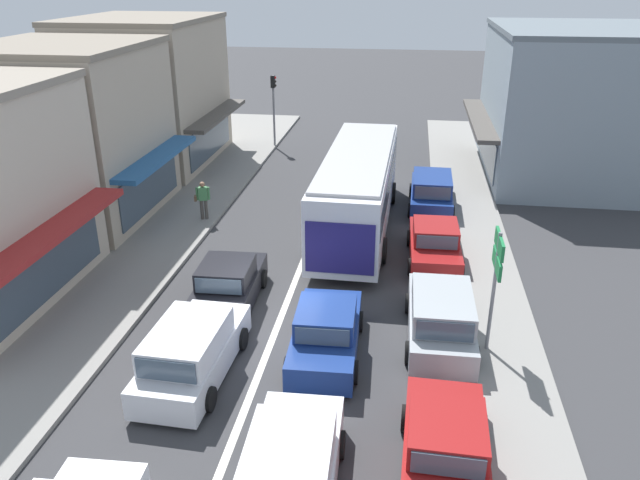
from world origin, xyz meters
The scene contains 19 objects.
ground_plane centered at (0.00, 0.00, 0.00)m, with size 140.00×140.00×0.00m, color #353538.
lane_centre_line centered at (0.00, 4.00, 0.00)m, with size 0.20×28.00×0.01m, color silver.
sidewalk_left centered at (-6.80, 6.00, 0.07)m, with size 5.20×44.00×0.14m, color gray.
kerb_right centered at (6.20, 6.00, 0.06)m, with size 2.80×44.00×0.12m, color gray.
shopfront_mid_block centered at (-10.18, 7.85, 3.57)m, with size 7.40×7.22×7.16m.
shopfront_far_end centered at (-10.18, 15.99, 3.78)m, with size 7.54×8.38×7.56m.
building_right_far centered at (11.48, 16.98, 3.63)m, with size 8.89×10.43×7.27m.
city_bus centered at (1.67, 7.89, 1.88)m, with size 2.89×10.90×3.23m.
wagon_queue_far_back centered at (1.63, -6.52, 0.75)m, with size 2.04×4.55×1.58m.
wagon_behind_bus_mid centered at (-1.66, -2.66, 0.75)m, with size 2.06×4.56×1.58m.
sedan_behind_bus_near centered at (1.63, -1.15, 0.66)m, with size 2.00×4.25×1.47m.
sedan_adjacent_lane_trail centered at (-1.80, 1.13, 0.66)m, with size 2.00×4.25×1.47m.
parked_sedan_kerb_front centered at (4.67, -5.26, 0.66)m, with size 1.99×4.25×1.47m.
parked_wagon_kerb_second centered at (4.74, 0.00, 0.75)m, with size 1.99×4.52×1.58m.
parked_sedan_kerb_third centered at (4.70, 5.31, 0.66)m, with size 1.98×4.24×1.47m.
parked_wagon_kerb_rear centered at (4.69, 10.81, 0.75)m, with size 1.97×4.52×1.58m.
traffic_light_downstreet centered at (-4.28, 19.86, 2.85)m, with size 0.33×0.24×4.20m.
directional_road_sign centered at (6.02, -0.45, 2.70)m, with size 0.10×1.40×3.60m.
pedestrian_with_handbag_near centered at (-4.74, 7.79, 1.07)m, with size 0.65×0.38×1.63m.
Camera 1 is at (3.54, -15.58, 9.79)m, focal length 35.00 mm.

